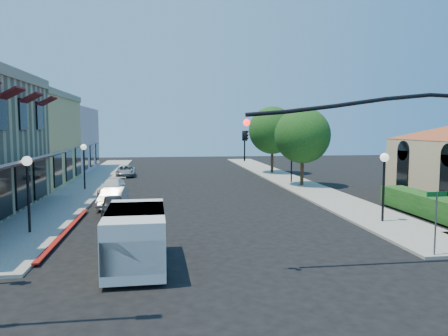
{
  "coord_description": "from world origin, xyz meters",
  "views": [
    {
      "loc": [
        -2.43,
        -12.44,
        4.84
      ],
      "look_at": [
        0.87,
        11.43,
        2.6
      ],
      "focal_mm": 35.0,
      "sensor_mm": 36.0,
      "label": 1
    }
  ],
  "objects": [
    {
      "name": "lamppost_right_near",
      "position": [
        8.5,
        8.0,
        2.74
      ],
      "size": [
        0.44,
        0.44,
        3.57
      ],
      "color": "black",
      "rests_on": "ground"
    },
    {
      "name": "curb_red_strip",
      "position": [
        -6.9,
        8.0,
        0.0
      ],
      "size": [
        0.25,
        10.0,
        0.06
      ],
      "primitive_type": "cube",
      "color": "maroon",
      "rests_on": "ground"
    },
    {
      "name": "yellow_stucco_building",
      "position": [
        -15.5,
        26.0,
        3.8
      ],
      "size": [
        10.0,
        12.0,
        7.6
      ],
      "primitive_type": "cube",
      "color": "tan",
      "rests_on": "ground"
    },
    {
      "name": "parked_car_c",
      "position": [
        -6.2,
        20.0,
        0.54
      ],
      "size": [
        1.9,
        3.85,
        1.08
      ],
      "primitive_type": "imported",
      "rotation": [
        0.0,
        0.0,
        -0.11
      ],
      "color": "silver",
      "rests_on": "ground"
    },
    {
      "name": "parked_car_a",
      "position": [
        -5.26,
        12.0,
        0.55
      ],
      "size": [
        1.67,
        3.34,
        1.09
      ],
      "primitive_type": "imported",
      "rotation": [
        0.0,
        0.0,
        0.12
      ],
      "color": "black",
      "rests_on": "ground"
    },
    {
      "name": "signal_mast_arm",
      "position": [
        5.86,
        1.5,
        4.09
      ],
      "size": [
        8.01,
        0.39,
        6.0
      ],
      "color": "black",
      "rests_on": "ground"
    },
    {
      "name": "parked_car_d",
      "position": [
        -6.2,
        31.47,
        0.54
      ],
      "size": [
        1.93,
        3.94,
        1.08
      ],
      "primitive_type": "imported",
      "rotation": [
        0.0,
        0.0,
        0.04
      ],
      "color": "#95989A",
      "rests_on": "ground"
    },
    {
      "name": "hedge",
      "position": [
        11.7,
        9.0,
        0.0
      ],
      "size": [
        1.4,
        8.0,
        1.1
      ],
      "primitive_type": "cube",
      "color": "#153E11",
      "rests_on": "ground"
    },
    {
      "name": "white_van",
      "position": [
        -3.43,
        2.6,
        1.17
      ],
      "size": [
        2.1,
        4.6,
        2.02
      ],
      "color": "silver",
      "rests_on": "ground"
    },
    {
      "name": "lamppost_left_near",
      "position": [
        -8.5,
        8.0,
        2.74
      ],
      "size": [
        0.44,
        0.44,
        3.57
      ],
      "color": "black",
      "rests_on": "ground"
    },
    {
      "name": "ground",
      "position": [
        0.0,
        0.0,
        0.0
      ],
      "size": [
        120.0,
        120.0,
        0.0
      ],
      "primitive_type": "plane",
      "color": "black",
      "rests_on": "ground"
    },
    {
      "name": "street_tree_a",
      "position": [
        8.8,
        22.0,
        4.19
      ],
      "size": [
        4.56,
        4.56,
        6.48
      ],
      "color": "#3A2817",
      "rests_on": "ground"
    },
    {
      "name": "pink_stucco_building",
      "position": [
        -15.5,
        38.0,
        3.5
      ],
      "size": [
        10.0,
        12.0,
        7.0
      ],
      "primitive_type": "cube",
      "color": "#CB9D99",
      "rests_on": "ground"
    },
    {
      "name": "sidewalk_left",
      "position": [
        -8.75,
        27.0,
        0.06
      ],
      "size": [
        3.5,
        50.0,
        0.12
      ],
      "primitive_type": "cube",
      "color": "gray",
      "rests_on": "ground"
    },
    {
      "name": "sidewalk_right",
      "position": [
        8.75,
        27.0,
        0.06
      ],
      "size": [
        3.5,
        50.0,
        0.12
      ],
      "primitive_type": "cube",
      "color": "gray",
      "rests_on": "ground"
    },
    {
      "name": "parked_car_b",
      "position": [
        -5.51,
        14.4,
        0.61
      ],
      "size": [
        1.65,
        3.8,
        1.22
      ],
      "primitive_type": "imported",
      "rotation": [
        0.0,
        0.0,
        -0.1
      ],
      "color": "#A4A6A9",
      "rests_on": "ground"
    },
    {
      "name": "lamppost_right_far",
      "position": [
        8.5,
        24.0,
        2.74
      ],
      "size": [
        0.44,
        0.44,
        3.57
      ],
      "color": "black",
      "rests_on": "ground"
    },
    {
      "name": "lamppost_left_far",
      "position": [
        -8.5,
        22.0,
        2.74
      ],
      "size": [
        0.44,
        0.44,
        3.57
      ],
      "color": "black",
      "rests_on": "ground"
    },
    {
      "name": "street_name_sign",
      "position": [
        7.5,
        2.2,
        1.7
      ],
      "size": [
        0.8,
        0.06,
        2.5
      ],
      "color": "#595B5E",
      "rests_on": "ground"
    },
    {
      "name": "street_tree_b",
      "position": [
        8.8,
        32.0,
        4.54
      ],
      "size": [
        4.94,
        4.94,
        7.02
      ],
      "color": "#3A2817",
      "rests_on": "ground"
    }
  ]
}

